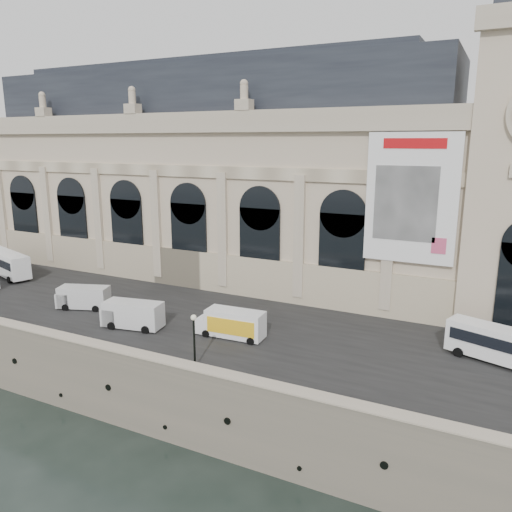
{
  "coord_description": "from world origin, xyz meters",
  "views": [
    {
      "loc": [
        31.42,
        -29.9,
        24.62
      ],
      "look_at": [
        5.44,
        22.0,
        11.21
      ],
      "focal_mm": 35.0,
      "sensor_mm": 36.0,
      "label": 1
    }
  ],
  "objects_px": {
    "bus_left": "(5,262)",
    "van_b": "(130,314)",
    "lamp_right": "(194,342)",
    "box_truck": "(232,324)",
    "van_c": "(81,297)"
  },
  "relations": [
    {
      "from": "lamp_right",
      "to": "van_b",
      "type": "bearing_deg",
      "value": 156.15
    },
    {
      "from": "van_c",
      "to": "lamp_right",
      "type": "bearing_deg",
      "value": -19.48
    },
    {
      "from": "bus_left",
      "to": "lamp_right",
      "type": "bearing_deg",
      "value": -17.57
    },
    {
      "from": "box_truck",
      "to": "van_b",
      "type": "bearing_deg",
      "value": -167.23
    },
    {
      "from": "bus_left",
      "to": "van_b",
      "type": "distance_m",
      "value": 30.27
    },
    {
      "from": "van_b",
      "to": "lamp_right",
      "type": "bearing_deg",
      "value": -23.85
    },
    {
      "from": "van_c",
      "to": "lamp_right",
      "type": "distance_m",
      "value": 21.27
    },
    {
      "from": "van_b",
      "to": "box_truck",
      "type": "xyz_separation_m",
      "value": [
        10.5,
        2.38,
        -0.02
      ]
    },
    {
      "from": "van_b",
      "to": "lamp_right",
      "type": "distance_m",
      "value": 12.1
    },
    {
      "from": "van_b",
      "to": "van_c",
      "type": "height_order",
      "value": "van_b"
    },
    {
      "from": "bus_left",
      "to": "van_c",
      "type": "relative_size",
      "value": 1.97
    },
    {
      "from": "van_b",
      "to": "box_truck",
      "type": "relative_size",
      "value": 0.94
    },
    {
      "from": "bus_left",
      "to": "van_b",
      "type": "bearing_deg",
      "value": -15.08
    },
    {
      "from": "van_b",
      "to": "bus_left",
      "type": "bearing_deg",
      "value": 164.92
    },
    {
      "from": "box_truck",
      "to": "van_c",
      "type": "bearing_deg",
      "value": -179.49
    }
  ]
}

